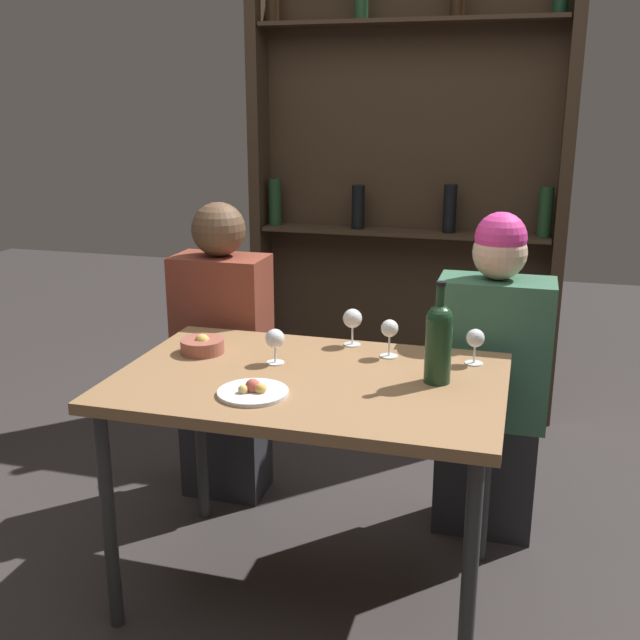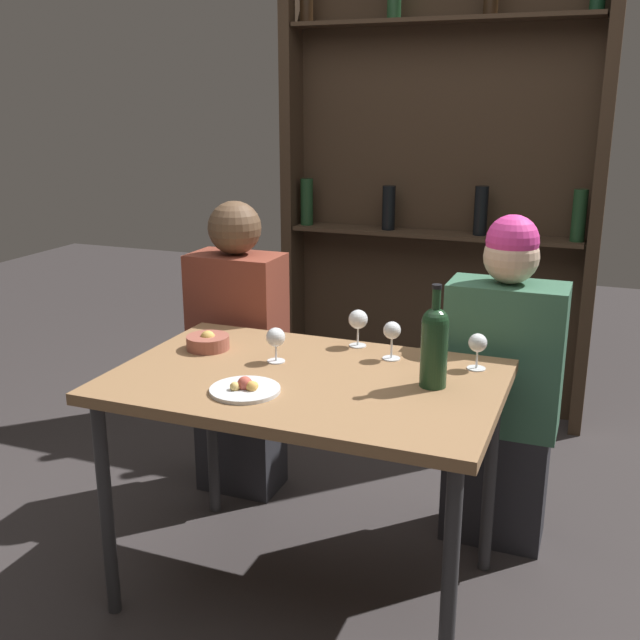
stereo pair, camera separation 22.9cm
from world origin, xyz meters
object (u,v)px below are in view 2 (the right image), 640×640
object	(u,v)px
seated_person_left	(239,357)
food_plate_0	(245,389)
wine_glass_2	(478,345)
seated_person_right	(501,391)
wine_bottle	(434,343)
wine_glass_1	(392,332)
wine_glass_0	(276,339)
snack_bowl	(208,342)
wine_glass_3	(358,321)

from	to	relation	value
seated_person_left	food_plate_0	bearing A→B (deg)	-61.08
wine_glass_2	seated_person_right	distance (m)	0.41
wine_bottle	food_plate_0	xyz separation A→B (m)	(-0.51, -0.25, -0.13)
wine_glass_2	food_plate_0	size ratio (longest dim) A/B	0.56
wine_glass_1	seated_person_right	world-z (taller)	seated_person_right
food_plate_0	seated_person_right	bearing A→B (deg)	49.20
wine_glass_1	food_plate_0	bearing A→B (deg)	-125.94
wine_glass_1	wine_glass_2	distance (m)	0.28
wine_glass_0	snack_bowl	size ratio (longest dim) A/B	0.79
wine_glass_3	snack_bowl	distance (m)	0.53
wine_glass_3	food_plate_0	distance (m)	0.57
wine_glass_1	seated_person_right	size ratio (longest dim) A/B	0.11
wine_glass_3	seated_person_right	bearing A→B (deg)	25.01
food_plate_0	seated_person_right	distance (m)	1.02
food_plate_0	snack_bowl	size ratio (longest dim) A/B	1.42
wine_glass_1	seated_person_right	bearing A→B (deg)	43.36
wine_glass_3	snack_bowl	world-z (taller)	wine_glass_3
wine_glass_0	food_plate_0	bearing A→B (deg)	-84.57
wine_glass_3	seated_person_right	size ratio (longest dim) A/B	0.11
seated_person_left	wine_glass_2	bearing A→B (deg)	-16.76
wine_bottle	snack_bowl	size ratio (longest dim) A/B	2.12
wine_bottle	seated_person_left	xyz separation A→B (m)	(-0.92, 0.51, -0.32)
wine_glass_3	seated_person_left	distance (m)	0.69
wine_glass_2	snack_bowl	xyz separation A→B (m)	(-0.91, -0.13, -0.06)
wine_glass_2	wine_glass_3	distance (m)	0.44
wine_glass_0	wine_glass_1	distance (m)	0.38
wine_glass_1	wine_glass_3	bearing A→B (deg)	148.98
food_plate_0	wine_glass_2	bearing A→B (deg)	36.59
wine_glass_0	snack_bowl	xyz separation A→B (m)	(-0.28, 0.04, -0.05)
wine_glass_1	wine_glass_2	xyz separation A→B (m)	(0.28, 0.00, -0.01)
seated_person_left	seated_person_right	bearing A→B (deg)	-0.00
wine_bottle	wine_glass_1	world-z (taller)	wine_bottle
wine_bottle	wine_glass_3	size ratio (longest dim) A/B	2.39
wine_glass_1	snack_bowl	xyz separation A→B (m)	(-0.62, -0.13, -0.07)
wine_glass_2	wine_glass_3	bearing A→B (deg)	168.94
wine_glass_1	wine_glass_3	xyz separation A→B (m)	(-0.15, 0.09, 0.00)
food_plate_0	seated_person_left	distance (m)	0.88
food_plate_0	seated_person_left	xyz separation A→B (m)	(-0.42, 0.75, -0.20)
wine_glass_2	wine_glass_0	bearing A→B (deg)	-164.90
seated_person_left	seated_person_right	world-z (taller)	seated_person_right
snack_bowl	seated_person_right	world-z (taller)	seated_person_right
wine_glass_0	snack_bowl	distance (m)	0.28
wine_bottle	wine_glass_0	distance (m)	0.54
food_plate_0	seated_person_right	xyz separation A→B (m)	(0.65, 0.75, -0.20)
wine_bottle	snack_bowl	world-z (taller)	wine_bottle
wine_glass_0	wine_glass_2	xyz separation A→B (m)	(0.63, 0.17, 0.00)
seated_person_right	seated_person_left	bearing A→B (deg)	180.00
wine_glass_0	wine_glass_2	world-z (taller)	wine_glass_2
seated_person_left	seated_person_right	size ratio (longest dim) A/B	1.00
wine_glass_3	seated_person_left	bearing A→B (deg)	159.28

